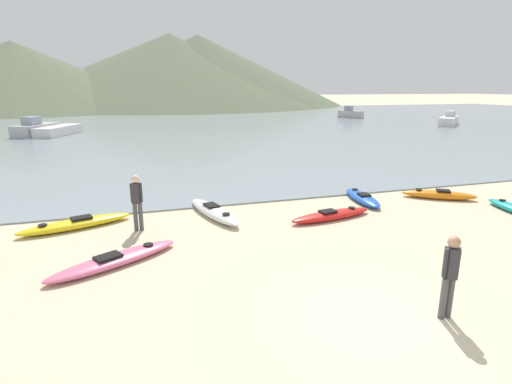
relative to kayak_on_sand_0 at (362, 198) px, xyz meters
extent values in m
plane|color=beige|center=(-4.18, -7.15, -0.14)|extent=(400.00, 400.00, 0.00)
cube|color=gray|center=(-4.18, 35.91, -0.11)|extent=(160.00, 70.00, 0.06)
cone|color=#5B664C|center=(-29.98, 79.75, 6.35)|extent=(63.53, 63.53, 13.00)
cone|color=#5B664C|center=(1.24, 88.63, 8.08)|extent=(77.88, 77.88, 16.45)
cone|color=#5B664C|center=(7.24, 83.20, 3.53)|extent=(61.04, 61.04, 7.34)
cone|color=#5B664C|center=(7.97, 88.00, 8.03)|extent=(68.90, 68.90, 16.36)
ellipsoid|color=blue|center=(0.00, 0.00, 0.00)|extent=(1.07, 2.73, 0.28)
cube|color=black|center=(-0.02, -0.13, 0.16)|extent=(0.46, 0.53, 0.05)
cylinder|color=black|center=(0.10, 0.73, 0.15)|extent=(0.25, 0.25, 0.02)
ellipsoid|color=#E5668C|center=(-8.96, -3.20, -0.02)|extent=(3.37, 2.32, 0.24)
cube|color=black|center=(-9.11, -3.28, 0.12)|extent=(0.74, 0.66, 0.05)
cylinder|color=black|center=(-8.13, -2.74, 0.11)|extent=(0.26, 0.26, 0.02)
cylinder|color=black|center=(4.46, -2.23, 0.14)|extent=(0.22, 0.22, 0.02)
ellipsoid|color=white|center=(-5.86, -0.11, 0.02)|extent=(1.55, 3.47, 0.32)
cube|color=black|center=(-5.90, 0.06, 0.20)|extent=(0.54, 0.69, 0.05)
cylinder|color=black|center=(-5.62, -1.01, 0.19)|extent=(0.25, 0.25, 0.02)
ellipsoid|color=orange|center=(3.10, -0.56, 0.01)|extent=(2.71, 2.06, 0.32)
cube|color=black|center=(3.22, -0.63, 0.20)|extent=(0.62, 0.59, 0.05)
cylinder|color=black|center=(2.46, -0.15, 0.18)|extent=(0.24, 0.24, 0.02)
ellipsoid|color=red|center=(-2.14, -1.58, -0.01)|extent=(3.18, 1.19, 0.27)
cube|color=black|center=(-2.29, -1.60, 0.15)|extent=(0.61, 0.45, 0.05)
cylinder|color=black|center=(-1.30, -1.43, 0.13)|extent=(0.23, 0.23, 0.02)
ellipsoid|color=yellow|center=(-10.21, -0.05, 0.00)|extent=(3.44, 1.79, 0.29)
cube|color=black|center=(-10.05, 0.01, 0.17)|extent=(0.71, 0.58, 0.05)
cylinder|color=black|center=(-11.09, -0.35, 0.15)|extent=(0.26, 0.26, 0.02)
cylinder|color=#4C4C4C|center=(-2.90, -7.55, 0.27)|extent=(0.12, 0.12, 0.84)
cylinder|color=#4C4C4C|center=(-2.75, -7.55, 0.27)|extent=(0.12, 0.12, 0.84)
cube|color=#2D2D33|center=(-2.83, -7.55, 0.99)|extent=(0.24, 0.26, 0.59)
cylinder|color=#2D2D33|center=(-2.95, -7.55, 1.01)|extent=(0.09, 0.09, 0.56)
cylinder|color=#2D2D33|center=(-2.70, -7.55, 1.01)|extent=(0.09, 0.09, 0.56)
sphere|color=#A37A5B|center=(-2.83, -7.55, 1.41)|extent=(0.23, 0.23, 0.23)
cylinder|color=#4C4C4C|center=(-8.41, -0.85, 0.30)|extent=(0.13, 0.13, 0.88)
cylinder|color=#4C4C4C|center=(-8.26, -0.85, 0.30)|extent=(0.13, 0.13, 0.88)
cube|color=#2D2D33|center=(-8.34, -0.85, 1.05)|extent=(0.30, 0.31, 0.62)
cylinder|color=#2D2D33|center=(-8.47, -0.85, 1.06)|extent=(0.09, 0.09, 0.59)
cylinder|color=#2D2D33|center=(-8.21, -0.85, 1.06)|extent=(0.09, 0.09, 0.59)
sphere|color=beige|center=(-8.34, -0.85, 1.48)|extent=(0.24, 0.24, 0.24)
cube|color=#B2B2B7|center=(-16.61, 27.14, 0.41)|extent=(3.53, 5.04, 0.99)
cube|color=#8C99A8|center=(-16.81, 26.71, 1.26)|extent=(1.53, 1.73, 0.70)
cube|color=white|center=(26.16, 24.50, 0.37)|extent=(5.24, 4.82, 0.92)
cube|color=silver|center=(26.58, 24.87, 1.15)|extent=(1.87, 1.79, 0.64)
cube|color=white|center=(-14.75, 26.89, 0.32)|extent=(3.66, 5.50, 0.80)
cube|color=#B2B2B7|center=(21.00, 37.45, 0.41)|extent=(2.67, 3.72, 0.98)
cube|color=#8C99A8|center=(20.84, 37.77, 1.24)|extent=(1.13, 1.28, 0.69)
camera|label=1|loc=(-8.27, -13.00, 4.15)|focal=28.00mm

